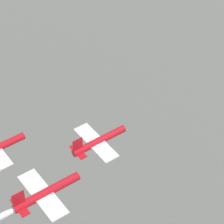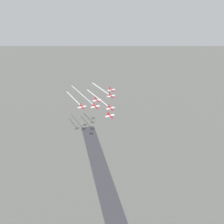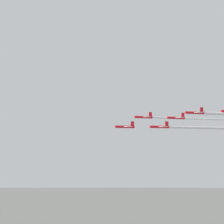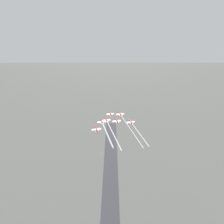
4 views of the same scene
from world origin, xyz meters
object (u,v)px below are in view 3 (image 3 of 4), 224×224
object	(u,v)px
jet_3	(195,113)
jet_4	(177,118)
jet_1	(160,127)
jet_5	(161,127)
jet_0	(125,127)
jet_2	(144,117)

from	to	relation	value
jet_3	jet_4	bearing A→B (deg)	-0.00
jet_1	jet_5	bearing A→B (deg)	-29.54
jet_0	jet_2	world-z (taller)	jet_2
jet_0	jet_3	bearing A→B (deg)	-120.47
jet_1	jet_5	world-z (taller)	jet_5
jet_2	jet_5	world-z (taller)	jet_2
jet_2	jet_1	bearing A→B (deg)	180.00
jet_1	jet_4	bearing A→B (deg)	-59.53
jet_1	jet_4	world-z (taller)	jet_4
jet_0	jet_1	distance (m)	13.97
jet_2	jet_4	xyz separation A→B (m)	(12.90, -5.36, -0.47)
jet_3	jet_4	size ratio (longest dim) A/B	1.00
jet_2	jet_4	size ratio (longest dim) A/B	1.00
jet_0	jet_1	world-z (taller)	jet_0
jet_0	jet_1	size ratio (longest dim) A/B	1.00
jet_4	jet_5	xyz separation A→B (m)	(-1.95, 14.03, -3.19)
jet_2	jet_5	distance (m)	14.44
jet_5	jet_4	bearing A→B (deg)	180.00
jet_0	jet_1	xyz separation A→B (m)	(12.90, -5.36, -0.12)
jet_2	jet_0	bearing A→B (deg)	120.47
jet_3	jet_5	size ratio (longest dim) A/B	1.00
jet_3	jet_5	xyz separation A→B (m)	(-3.90, 28.06, -4.36)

